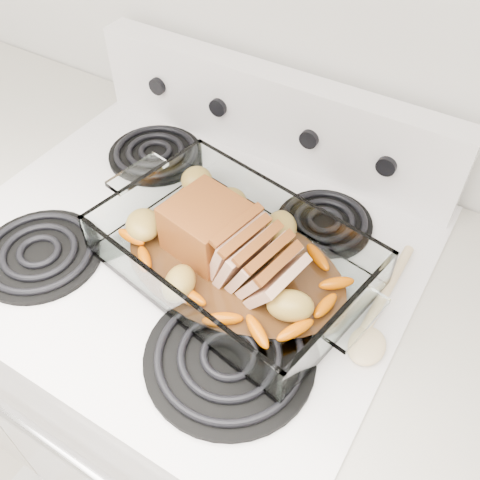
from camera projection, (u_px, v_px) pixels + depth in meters
The scene contains 6 objects.
electric_range at pixel (201, 370), 1.27m from camera, with size 0.78×0.70×1.12m.
counter_left at pixel (7, 263), 1.51m from camera, with size 0.58×0.68×0.93m.
baking_dish at pixel (234, 259), 0.86m from camera, with size 0.42×0.28×0.08m.
pork_roast at pixel (221, 241), 0.85m from camera, with size 0.24×0.11×0.09m.
roast_vegetables at pixel (244, 240), 0.88m from camera, with size 0.38×0.21×0.05m.
wooden_spoon at pixel (376, 320), 0.81m from camera, with size 0.05×0.25×0.02m.
Camera 1 is at (0.41, 1.16, 1.62)m, focal length 40.00 mm.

